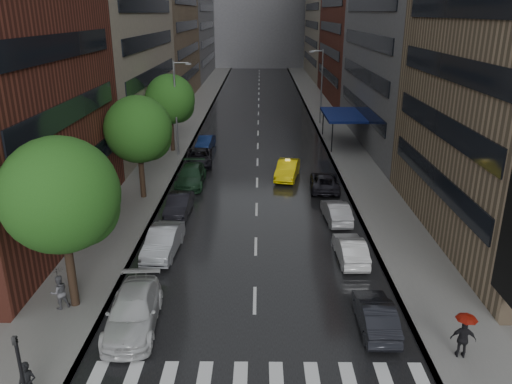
% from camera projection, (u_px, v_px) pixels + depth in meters
% --- Properties ---
extents(ground, '(220.00, 220.00, 0.00)m').
position_uv_depth(ground, '(254.00, 352.00, 20.77)').
color(ground, gray).
rests_on(ground, ground).
extents(road, '(14.00, 140.00, 0.01)m').
position_uv_depth(road, '(258.00, 116.00, 67.79)').
color(road, black).
rests_on(road, ground).
extents(sidewalk_left, '(4.00, 140.00, 0.15)m').
position_uv_depth(sidewalk_left, '(192.00, 116.00, 67.84)').
color(sidewalk_left, gray).
rests_on(sidewalk_left, ground).
extents(sidewalk_right, '(4.00, 140.00, 0.15)m').
position_uv_depth(sidewalk_right, '(325.00, 116.00, 67.69)').
color(sidewalk_right, gray).
rests_on(sidewalk_right, ground).
extents(building_far, '(40.00, 14.00, 32.00)m').
position_uv_depth(building_far, '(260.00, 1.00, 126.29)').
color(building_far, slate).
rests_on(building_far, ground).
extents(tree_near, '(5.26, 5.26, 8.38)m').
position_uv_depth(tree_near, '(60.00, 195.00, 22.04)').
color(tree_near, '#382619').
rests_on(tree_near, ground).
extents(tree_mid, '(4.90, 4.90, 7.81)m').
position_uv_depth(tree_mid, '(138.00, 130.00, 36.10)').
color(tree_mid, '#382619').
rests_on(tree_mid, ground).
extents(tree_far, '(4.87, 4.87, 7.76)m').
position_uv_depth(tree_far, '(170.00, 99.00, 48.84)').
color(tree_far, '#382619').
rests_on(tree_far, ground).
extents(taxi, '(2.50, 4.91, 1.54)m').
position_uv_depth(taxi, '(287.00, 170.00, 42.29)').
color(taxi, yellow).
rests_on(taxi, ground).
extents(parked_cars_left, '(2.80, 35.94, 1.57)m').
position_uv_depth(parked_cars_left, '(183.00, 195.00, 36.46)').
color(parked_cars_left, silver).
rests_on(parked_cars_left, ground).
extents(parked_cars_right, '(2.60, 23.15, 1.38)m').
position_uv_depth(parked_cars_right, '(339.00, 220.00, 32.29)').
color(parked_cars_right, black).
rests_on(parked_cars_right, ground).
extents(ped_black_umbrella, '(1.04, 1.00, 2.09)m').
position_uv_depth(ped_black_umbrella, '(58.00, 285.00, 23.24)').
color(ped_black_umbrella, '#57575D').
rests_on(ped_black_umbrella, sidewalk_left).
extents(ped_red_umbrella, '(1.05, 0.82, 2.01)m').
position_uv_depth(ped_red_umbrella, '(464.00, 332.00, 19.91)').
color(ped_red_umbrella, black).
rests_on(ped_red_umbrella, sidewalk_right).
extents(traffic_light, '(0.18, 0.15, 3.45)m').
position_uv_depth(traffic_light, '(21.00, 372.00, 16.39)').
color(traffic_light, black).
rests_on(traffic_light, sidewalk_left).
extents(street_lamp_left, '(1.74, 0.22, 9.00)m').
position_uv_depth(street_lamp_left, '(177.00, 107.00, 47.38)').
color(street_lamp_left, gray).
rests_on(street_lamp_left, sidewalk_left).
extents(street_lamp_right, '(1.74, 0.22, 9.00)m').
position_uv_depth(street_lamp_right, '(321.00, 85.00, 61.36)').
color(street_lamp_right, gray).
rests_on(street_lamp_right, sidewalk_right).
extents(awning, '(4.00, 8.00, 3.12)m').
position_uv_depth(awning, '(343.00, 115.00, 52.55)').
color(awning, navy).
rests_on(awning, sidewalk_right).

